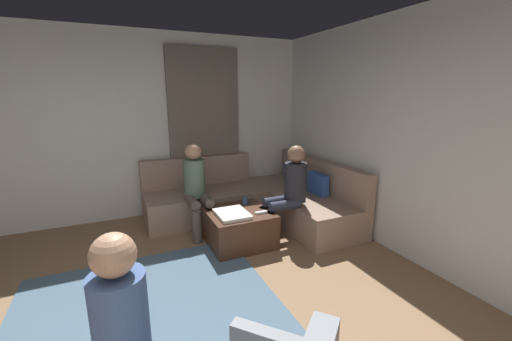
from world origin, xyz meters
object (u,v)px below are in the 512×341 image
Objects in this scene: person_on_armchair at (136,337)px; sectional_couch at (259,199)px; ottoman at (239,227)px; person_on_couch_back at (289,189)px; coffee_mug at (245,200)px; person_on_couch_side at (196,185)px; game_remote at (261,212)px.

sectional_couch is at bearing -167.63° from person_on_armchair.
person_on_couch_back is (0.10, 0.64, 0.45)m from ottoman.
person_on_couch_back is (0.78, 0.06, 0.38)m from sectional_couch.
coffee_mug reaches higher than ottoman.
person_on_couch_back reaches higher than ottoman.
person_on_couch_side is 2.66m from person_on_armchair.
game_remote is at bearing -172.62° from person_on_armchair.
person_on_couch_back is at bearing 148.28° from person_on_couch_side.
game_remote is (0.40, 0.04, -0.04)m from coffee_mug.
person_on_couch_side is at bearing 58.28° from person_on_couch_back.
game_remote is at bearing 50.71° from ottoman.
person_on_couch_back reaches higher than person_on_armchair.
coffee_mug is 0.40m from game_remote.
ottoman is 0.64× the size of person_on_armchair.
person_on_couch_back is at bearing -178.32° from person_on_armchair.
person_on_armchair is (2.64, -1.90, 0.36)m from sectional_couch.
coffee_mug is 0.59m from person_on_couch_back.
ottoman is (0.68, -0.59, -0.07)m from sectional_couch.
ottoman is at bearing 125.53° from person_on_couch_side.
person_on_couch_back is 1.02× the size of person_on_armchair.
person_on_couch_back is at bearing 100.68° from game_remote.
ottoman is 0.79m from person_on_couch_side.
coffee_mug is at bearing -174.29° from game_remote.
coffee_mug is at bearing -166.29° from person_on_armchair.
ottoman is at bearing -40.86° from sectional_couch.
person_on_couch_side is at bearing -152.42° from person_on_armchair.
person_on_couch_back is 1.20m from person_on_couch_side.
coffee_mug is (-0.22, 0.18, 0.26)m from ottoman.
person_on_armchair is (2.18, -1.50, 0.17)m from coffee_mug.
coffee_mug is at bearing 140.71° from ottoman.
person_on_couch_side reaches higher than sectional_couch.
coffee_mug is 0.63× the size of game_remote.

